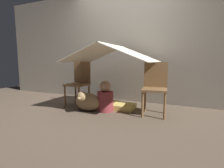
# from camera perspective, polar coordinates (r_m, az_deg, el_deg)

# --- Properties ---
(ground_plane) EXTENTS (8.80, 8.80, 0.00)m
(ground_plane) POSITION_cam_1_polar(r_m,az_deg,el_deg) (3.09, -1.75, -9.57)
(ground_plane) COLOR brown
(wall_back) EXTENTS (7.00, 0.05, 2.50)m
(wall_back) POSITION_cam_1_polar(r_m,az_deg,el_deg) (3.98, 5.19, 12.46)
(wall_back) COLOR gray
(wall_back) RESTS_ON ground_plane
(chair_left) EXTENTS (0.41, 0.41, 0.89)m
(chair_left) POSITION_cam_1_polar(r_m,az_deg,el_deg) (3.62, -10.69, 0.84)
(chair_left) COLOR brown
(chair_left) RESTS_ON ground_plane
(chair_right) EXTENTS (0.44, 0.44, 0.89)m
(chair_right) POSITION_cam_1_polar(r_m,az_deg,el_deg) (3.03, 13.85, -0.55)
(chair_right) COLOR brown
(chair_right) RESTS_ON ground_plane
(sheet_canopy) EXTENTS (1.54, 1.14, 0.31)m
(sheet_canopy) POSITION_cam_1_polar(r_m,az_deg,el_deg) (3.16, 0.00, 10.02)
(sheet_canopy) COLOR silver
(person_front) EXTENTS (0.29, 0.29, 0.56)m
(person_front) POSITION_cam_1_polar(r_m,az_deg,el_deg) (3.18, -2.19, -4.66)
(person_front) COLOR maroon
(person_front) RESTS_ON ground_plane
(dog) EXTENTS (0.51, 0.43, 0.41)m
(dog) POSITION_cam_1_polar(r_m,az_deg,el_deg) (3.23, -8.17, -5.53)
(dog) COLOR #9E7F56
(dog) RESTS_ON ground_plane
(floor_cushion) EXTENTS (0.47, 0.38, 0.10)m
(floor_cushion) POSITION_cam_1_polar(r_m,az_deg,el_deg) (3.34, 3.22, -7.35)
(floor_cushion) COLOR #E5CC66
(floor_cushion) RESTS_ON ground_plane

